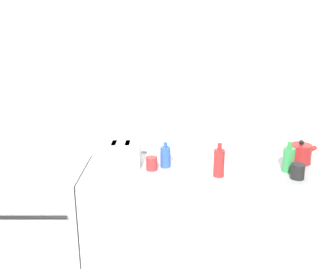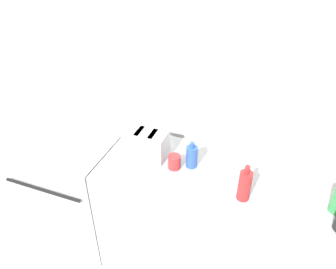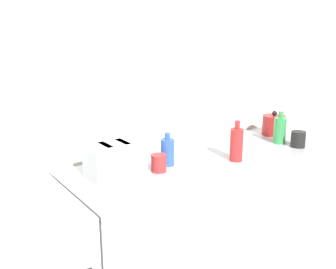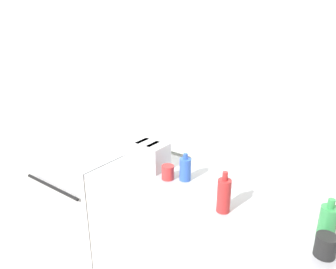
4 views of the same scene
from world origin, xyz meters
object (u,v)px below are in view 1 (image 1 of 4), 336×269
at_px(bottle_blue, 166,157).
at_px(cup_black, 298,171).
at_px(bottle_green, 289,159).
at_px(kettle, 301,153).
at_px(cup_red, 152,163).
at_px(stove, 40,225).
at_px(toaster, 121,154).
at_px(bottle_red, 219,162).

distance_m(bottle_blue, cup_black, 0.92).
relative_size(bottle_green, cup_black, 2.09).
bearing_deg(kettle, cup_red, -172.97).
bearing_deg(stove, bottle_blue, 3.12).
distance_m(kettle, bottle_blue, 1.02).
distance_m(toaster, bottle_blue, 0.32).
bearing_deg(cup_red, bottle_blue, 30.06).
xyz_separation_m(bottle_blue, bottle_red, (0.37, -0.17, 0.02)).
xyz_separation_m(stove, toaster, (0.63, 0.06, 0.55)).
relative_size(toaster, bottle_blue, 1.50).
height_order(kettle, cup_red, kettle).
distance_m(stove, bottle_red, 1.43).
relative_size(bottle_red, cup_red, 2.53).
xyz_separation_m(toaster, cup_red, (0.23, -0.07, -0.04)).
bearing_deg(bottle_green, stove, 178.96).
bearing_deg(bottle_green, toaster, 175.47).
bearing_deg(cup_red, bottle_red, -13.95).
bearing_deg(kettle, stove, -176.15).
bearing_deg(cup_black, stove, 175.00).
bearing_deg(toaster, cup_black, -10.37).
bearing_deg(bottle_red, stove, 174.78).
relative_size(toaster, bottle_red, 1.18).
height_order(kettle, bottle_red, bottle_red).
xyz_separation_m(stove, cup_red, (0.85, -0.00, 0.50)).
xyz_separation_m(stove, bottle_red, (1.32, -0.12, 0.55)).
relative_size(bottle_green, bottle_red, 0.91).
xyz_separation_m(bottle_green, cup_red, (-0.97, 0.03, -0.04)).
height_order(bottle_green, bottle_red, bottle_red).
xyz_separation_m(bottle_red, cup_black, (0.53, -0.04, -0.05)).
bearing_deg(toaster, bottle_red, -14.76).
bearing_deg(cup_black, bottle_blue, 166.62).
distance_m(toaster, cup_black, 1.24).
height_order(bottle_blue, cup_red, bottle_blue).
bearing_deg(kettle, bottle_red, -158.65).
relative_size(stove, bottle_green, 4.31).
relative_size(stove, bottle_blue, 5.00).
xyz_separation_m(stove, cup_black, (1.85, -0.16, 0.51)).
bearing_deg(stove, bottle_green, -1.04).
bearing_deg(bottle_red, toaster, 165.24).
xyz_separation_m(bottle_green, bottle_blue, (-0.87, 0.08, -0.01)).
relative_size(bottle_red, cup_black, 2.30).
height_order(bottle_green, bottle_blue, bottle_green).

